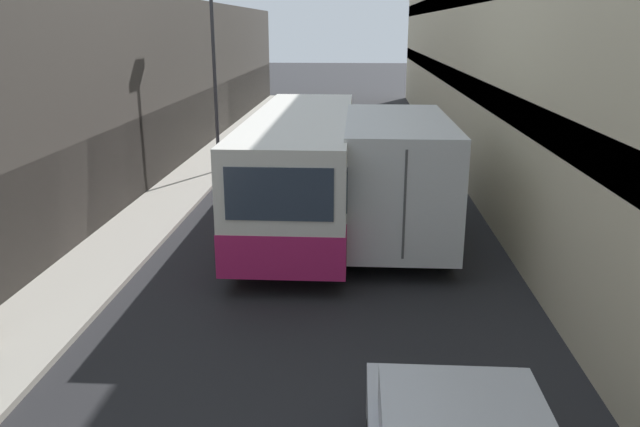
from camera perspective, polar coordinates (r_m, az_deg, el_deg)
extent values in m
plane|color=#232326|center=(17.21, 0.39, -0.24)|extent=(150.00, 150.00, 0.00)
cube|color=#9E998E|center=(18.05, -14.67, 0.20)|extent=(1.86, 60.00, 0.11)
cube|color=#423D38|center=(18.25, -21.83, 9.29)|extent=(2.40, 60.00, 6.06)
cube|color=black|center=(18.28, -19.34, 3.75)|extent=(1.08, 60.00, 2.42)
cube|color=#333D47|center=(17.02, 17.41, 9.85)|extent=(1.08, 60.00, 0.70)
cube|color=silver|center=(16.05, -1.65, 4.67)|extent=(2.44, 9.55, 2.49)
cube|color=#B21E5B|center=(16.24, -1.63, 1.87)|extent=(2.46, 9.57, 0.87)
cube|color=#2D3847|center=(15.97, -1.66, 5.98)|extent=(2.47, 8.78, 0.80)
cube|color=#2D3847|center=(11.32, -3.79, 1.76)|extent=(2.00, 0.04, 1.00)
cylinder|color=black|center=(19.29, -4.03, 3.13)|extent=(0.24, 1.00, 1.00)
cylinder|color=black|center=(19.13, 2.36, 3.05)|extent=(0.24, 1.00, 1.00)
cylinder|color=black|center=(13.68, -7.18, -2.72)|extent=(0.24, 1.00, 1.00)
cylinder|color=black|center=(13.46, 1.84, -2.92)|extent=(0.24, 1.00, 1.00)
cube|color=silver|center=(18.60, 6.29, 5.25)|extent=(2.29, 2.13, 1.89)
cube|color=silver|center=(14.82, 7.00, 3.65)|extent=(2.38, 5.47, 2.58)
cube|color=#4C4C4C|center=(12.17, 7.74, 0.72)|extent=(0.05, 0.02, 2.20)
cylinder|color=black|center=(18.77, 2.93, 2.70)|extent=(0.22, 0.96, 0.96)
cylinder|color=black|center=(18.87, 9.46, 2.58)|extent=(0.22, 0.96, 0.96)
cylinder|color=black|center=(13.68, 2.69, -2.68)|extent=(0.22, 0.96, 0.96)
cylinder|color=black|center=(13.83, 11.62, -2.81)|extent=(0.22, 0.96, 0.96)
cylinder|color=#38383D|center=(22.04, -9.59, 12.01)|extent=(0.12, 0.12, 6.36)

